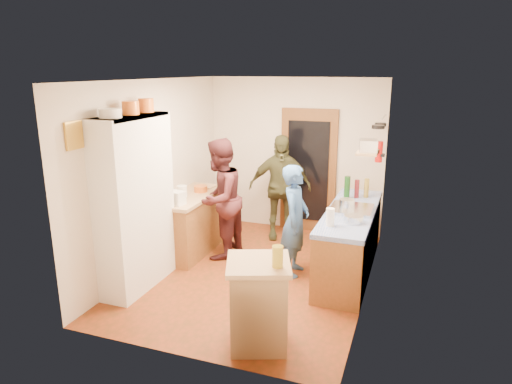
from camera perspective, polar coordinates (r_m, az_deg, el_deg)
The scene contains 44 objects.
floor at distance 6.40m, azimuth -0.14°, elevation -10.21°, with size 3.00×4.00×0.02m, color maroon.
ceiling at distance 5.78m, azimuth -0.16°, elevation 13.96°, with size 3.00×4.00×0.02m, color silver.
wall_back at distance 7.83m, azimuth 4.88°, elevation 4.60°, with size 3.00×0.02×2.60m, color beige.
wall_front at distance 4.20m, azimuth -9.57°, elevation -5.03°, with size 3.00×0.02×2.60m, color beige.
wall_left at distance 6.61m, azimuth -12.56°, elevation 2.29°, with size 0.02×4.00×2.60m, color beige.
wall_right at distance 5.64m, azimuth 14.43°, elevation -0.05°, with size 0.02×4.00×2.60m, color beige.
door_frame at distance 7.78m, azimuth 6.55°, elevation 2.61°, with size 0.95×0.06×2.10m, color brown.
door_glass at distance 7.75m, azimuth 6.48°, elevation 2.56°, with size 0.70×0.02×1.70m, color black.
hutch_body at distance 5.90m, azimuth -14.83°, elevation -1.41°, with size 0.40×1.20×2.20m, color white.
hutch_top_shelf at distance 5.70m, azimuth -15.57°, elevation 9.05°, with size 0.40×1.14×0.04m, color white.
plate_stack at distance 5.41m, azimuth -17.77°, elevation 9.35°, with size 0.25×0.25×0.10m, color white.
orange_pot_a at distance 5.72m, azimuth -15.40°, elevation 10.10°, with size 0.20×0.20×0.16m, color orange.
orange_pot_b at distance 5.99m, azimuth -13.58°, elevation 10.49°, with size 0.19×0.19×0.17m, color orange.
left_counter_base at distance 7.07m, azimuth -8.09°, elevation -4.02°, with size 0.60×1.40×0.85m, color brown.
left_counter_top at distance 6.94m, azimuth -8.23°, elevation -0.51°, with size 0.64×1.44×0.05m, color tan.
toaster at distance 6.44m, azimuth -10.04°, elevation -0.72°, with size 0.25×0.17×0.19m, color white.
kettle at distance 6.81m, azimuth -9.21°, elevation 0.09°, with size 0.15×0.15×0.17m, color white.
orange_bowl at distance 7.05m, azimuth -6.92°, elevation 0.40°, with size 0.21×0.21×0.09m, color orange.
chopping_board at distance 7.33m, azimuth -6.36°, elevation 0.71°, with size 0.30×0.22×0.03m, color tan.
right_counter_base at distance 6.42m, azimuth 11.60°, elevation -6.28°, with size 0.60×2.20×0.84m, color brown.
right_counter_top at distance 6.27m, azimuth 11.82°, elevation -2.45°, with size 0.62×2.22×0.06m, color #143BB4.
hob at distance 6.23m, azimuth 11.81°, elevation -2.08°, with size 0.55×0.58×0.04m, color silver.
pot_on_hob at distance 6.13m, azimuth 11.28°, elevation -1.49°, with size 0.20×0.20×0.13m, color silver.
bottle_a at distance 6.75m, azimuth 11.32°, elevation 0.57°, with size 0.08×0.08×0.33m, color #143F14.
bottle_b at distance 6.82m, azimuth 12.49°, elevation 0.40°, with size 0.07×0.07×0.27m, color #591419.
bottle_c at distance 6.87m, azimuth 13.64°, elevation 0.48°, with size 0.07×0.07×0.28m, color olive.
paper_towel at distance 5.55m, azimuth 9.26°, elevation -3.12°, with size 0.10×0.10×0.22m, color white.
mixing_bowl at distance 5.74m, azimuth 12.10°, elevation -3.32°, with size 0.24×0.24×0.09m, color silver.
island_base at distance 4.73m, azimuth 0.30°, elevation -14.02°, with size 0.55×0.55×0.86m, color tan.
island_top at distance 4.52m, azimuth 0.31°, elevation -8.98°, with size 0.62×0.62×0.05m, color tan.
cutting_board at distance 4.56m, azimuth -0.34°, elevation -8.61°, with size 0.35×0.28×0.02m, color white.
oil_jar at distance 4.37m, azimuth 2.72°, elevation -8.05°, with size 0.11×0.11×0.21m, color #AD9E2D.
pan_rail at distance 7.01m, azimuth 15.71°, elevation 9.04°, with size 0.02×0.02×0.65m, color silver.
pan_hang_a at distance 6.85m, azimuth 15.01°, elevation 7.86°, with size 0.18×0.18×0.05m, color black.
pan_hang_b at distance 7.05m, azimuth 15.15°, elevation 7.89°, with size 0.16×0.16×0.05m, color black.
pan_hang_c at distance 7.25m, azimuth 15.30°, elevation 8.14°, with size 0.17×0.17×0.05m, color black.
wall_shelf at distance 6.00m, azimuth 13.79°, elevation 4.83°, with size 0.26×0.42×0.03m, color tan.
radio at distance 5.99m, azimuth 13.85°, elevation 5.67°, with size 0.22×0.30×0.15m, color silver.
ext_bracket at distance 7.26m, azimuth 15.56°, elevation 4.46°, with size 0.06×0.10×0.04m, color black.
fire_extinguisher at distance 7.26m, azimuth 15.12°, elevation 4.89°, with size 0.11×0.11×0.32m, color red.
picture_frame at distance 5.24m, azimuth -21.81°, elevation 6.59°, with size 0.03×0.25×0.30m, color gold.
person_hob at distance 6.12m, azimuth 5.12°, elevation -3.67°, with size 0.56×0.36×1.52m, color #305694.
person_left at distance 6.72m, azimuth -4.16°, elevation -0.79°, with size 0.86×0.67×1.77m, color #411B1E.
person_back at distance 7.43m, azimuth 3.11°, elevation 0.59°, with size 1.01×0.42×1.72m, color #3D3D22.
Camera 1 is at (1.97, -5.43, 2.74)m, focal length 32.00 mm.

